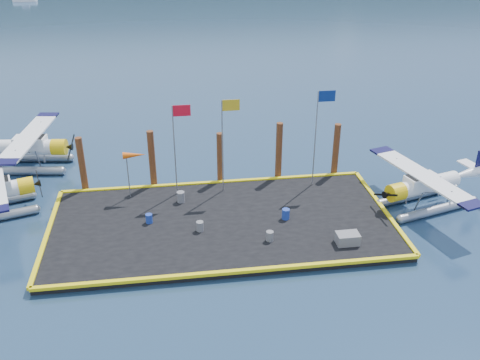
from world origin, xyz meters
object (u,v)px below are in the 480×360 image
(drum_3, at_px, (200,226))
(piling_1, at_px, (152,161))
(drum_0, at_px, (149,218))
(piling_2, at_px, (220,160))
(drum_1, at_px, (270,236))
(crate, at_px, (348,238))
(piling_4, at_px, (336,151))
(piling_3, at_px, (279,153))
(flagpole_red, at_px, (177,136))
(flagpole_yellow, at_px, (225,132))
(flagpole_blue, at_px, (319,125))
(drum_2, at_px, (286,214))
(piling_0, at_px, (82,166))
(windsock, at_px, (134,156))
(seaplane_d, at_px, (425,188))
(drum_5, at_px, (181,197))
(seaplane_c, at_px, (26,149))

(drum_3, xyz_separation_m, piling_1, (-2.64, 6.26, 1.41))
(drum_0, relative_size, piling_2, 0.15)
(piling_1, bearing_deg, drum_1, -50.63)
(drum_1, height_order, crate, crate)
(drum_3, height_order, piling_4, piling_4)
(piling_3, bearing_deg, flagpole_red, -166.75)
(drum_0, bearing_deg, piling_1, 87.04)
(flagpole_yellow, distance_m, flagpole_blue, 6.00)
(drum_1, height_order, piling_3, piling_3)
(drum_1, height_order, flagpole_yellow, flagpole_yellow)
(drum_2, height_order, piling_1, piling_1)
(drum_1, xyz_separation_m, piling_0, (-10.92, 7.82, 1.31))
(crate, xyz_separation_m, windsock, (-11.64, 7.09, 2.52))
(windsock, height_order, piling_0, piling_0)
(drum_2, bearing_deg, flagpole_red, 146.41)
(drum_2, bearing_deg, drum_3, -173.18)
(drum_1, relative_size, piling_0, 0.14)
(crate, distance_m, piling_2, 10.70)
(windsock, relative_size, piling_2, 0.82)
(drum_3, relative_size, flagpole_red, 0.10)
(piling_3, bearing_deg, seaplane_d, -29.99)
(drum_5, height_order, flagpole_red, flagpole_red)
(drum_2, relative_size, windsock, 0.20)
(crate, bearing_deg, piling_1, 140.68)
(drum_0, distance_m, flagpole_red, 5.39)
(flagpole_yellow, height_order, piling_4, flagpole_yellow)
(flagpole_red, xyz_separation_m, flagpole_yellow, (3.00, 0.00, 0.12))
(drum_3, bearing_deg, piling_0, 138.75)
(piling_3, height_order, piling_4, piling_3)
(drum_5, relative_size, crate, 0.55)
(drum_1, distance_m, drum_5, 6.95)
(piling_1, bearing_deg, flagpole_blue, -8.51)
(windsock, bearing_deg, seaplane_c, 142.41)
(drum_0, height_order, flagpole_blue, flagpole_blue)
(drum_5, relative_size, piling_2, 0.18)
(drum_1, relative_size, piling_1, 0.14)
(flagpole_red, bearing_deg, seaplane_d, -11.97)
(drum_0, distance_m, windsock, 4.30)
(crate, bearing_deg, drum_0, 161.12)
(seaplane_c, distance_m, piling_4, 22.02)
(piling_1, bearing_deg, piling_3, 0.00)
(seaplane_c, relative_size, flagpole_red, 1.60)
(flagpole_red, relative_size, piling_2, 1.58)
(drum_3, xyz_separation_m, drum_5, (-0.95, 3.55, 0.05))
(piling_2, bearing_deg, seaplane_d, -21.30)
(drum_1, bearing_deg, drum_0, 156.92)
(drum_0, bearing_deg, piling_0, 130.45)
(drum_1, relative_size, drum_2, 0.90)
(seaplane_d, distance_m, drum_2, 9.09)
(seaplane_d, distance_m, drum_5, 15.29)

